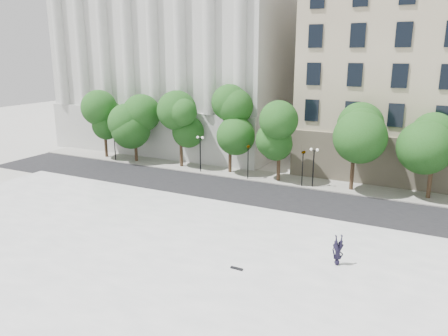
% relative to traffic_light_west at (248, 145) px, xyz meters
% --- Properties ---
extents(ground, '(160.00, 160.00, 0.00)m').
position_rel_traffic_light_west_xyz_m(ground, '(1.37, -22.30, -3.65)').
color(ground, beige).
rests_on(ground, ground).
extents(plaza, '(44.00, 22.00, 0.45)m').
position_rel_traffic_light_west_xyz_m(plaza, '(1.37, -19.30, -3.43)').
color(plaza, white).
rests_on(plaza, ground).
extents(street, '(60.00, 8.00, 0.02)m').
position_rel_traffic_light_west_xyz_m(street, '(1.37, -4.30, -3.64)').
color(street, black).
rests_on(street, ground).
extents(far_sidewalk, '(60.00, 4.00, 0.12)m').
position_rel_traffic_light_west_xyz_m(far_sidewalk, '(1.37, 1.70, -3.59)').
color(far_sidewalk, '#A6A399').
rests_on(far_sidewalk, ground).
extents(building_west, '(31.50, 27.65, 25.60)m').
position_rel_traffic_light_west_xyz_m(building_west, '(-15.63, 16.27, 9.23)').
color(building_west, '#BCBCB7').
rests_on(building_west, ground).
extents(traffic_light_west, '(0.51, 1.67, 4.16)m').
position_rel_traffic_light_west_xyz_m(traffic_light_west, '(0.00, 0.00, 0.00)').
color(traffic_light_west, black).
rests_on(traffic_light_west, ground).
extents(traffic_light_east, '(0.93, 1.55, 4.12)m').
position_rel_traffic_light_west_xyz_m(traffic_light_east, '(5.75, -0.00, -0.04)').
color(traffic_light_east, black).
rests_on(traffic_light_east, ground).
extents(person_lying, '(1.54, 1.99, 0.52)m').
position_rel_traffic_light_west_xyz_m(person_lying, '(12.69, -15.52, -2.94)').
color(person_lying, black).
rests_on(person_lying, plaza).
extents(skateboard, '(0.78, 0.22, 0.08)m').
position_rel_traffic_light_west_xyz_m(skateboard, '(7.56, -18.75, -3.16)').
color(skateboard, black).
rests_on(skateboard, plaza).
extents(street_trees, '(47.62, 4.75, 7.83)m').
position_rel_traffic_light_west_xyz_m(street_trees, '(1.84, 1.30, 1.55)').
color(street_trees, '#382619').
rests_on(street_trees, ground).
extents(lamp_posts, '(38.48, 0.28, 4.13)m').
position_rel_traffic_light_west_xyz_m(lamp_posts, '(0.67, 0.30, -0.84)').
color(lamp_posts, black).
rests_on(lamp_posts, ground).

